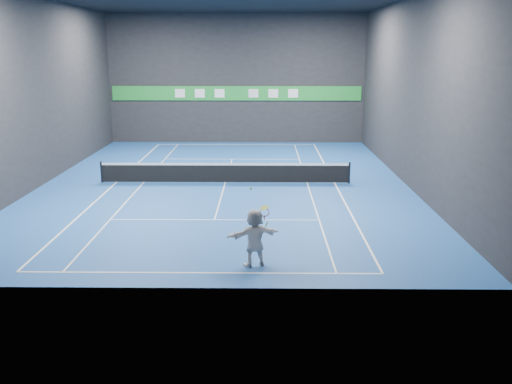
{
  "coord_description": "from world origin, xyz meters",
  "views": [
    {
      "loc": [
        1.91,
        -27.82,
        6.48
      ],
      "look_at": [
        1.65,
        -7.87,
        1.5
      ],
      "focal_mm": 40.0,
      "sensor_mm": 36.0,
      "label": 1
    }
  ],
  "objects_px": {
    "tennis_ball": "(251,189)",
    "tennis_net": "(225,172)",
    "player": "(255,237)",
    "tennis_racket": "(265,214)"
  },
  "relations": [
    {
      "from": "player",
      "to": "tennis_ball",
      "type": "height_order",
      "value": "tennis_ball"
    },
    {
      "from": "player",
      "to": "tennis_net",
      "type": "bearing_deg",
      "value": -103.23
    },
    {
      "from": "tennis_net",
      "to": "tennis_racket",
      "type": "distance_m",
      "value": 11.42
    },
    {
      "from": "player",
      "to": "tennis_racket",
      "type": "relative_size",
      "value": 2.52
    },
    {
      "from": "tennis_net",
      "to": "tennis_racket",
      "type": "height_order",
      "value": "tennis_racket"
    },
    {
      "from": "tennis_net",
      "to": "tennis_racket",
      "type": "relative_size",
      "value": 17.34
    },
    {
      "from": "player",
      "to": "tennis_ball",
      "type": "xyz_separation_m",
      "value": [
        -0.1,
        -0.02,
        1.54
      ]
    },
    {
      "from": "tennis_ball",
      "to": "tennis_net",
      "type": "xyz_separation_m",
      "value": [
        -1.55,
        11.27,
        -1.91
      ]
    },
    {
      "from": "tennis_ball",
      "to": "tennis_racket",
      "type": "xyz_separation_m",
      "value": [
        0.41,
        0.07,
        -0.79
      ]
    },
    {
      "from": "player",
      "to": "tennis_net",
      "type": "distance_m",
      "value": 11.37
    }
  ]
}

